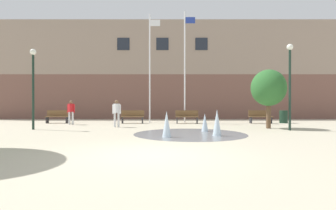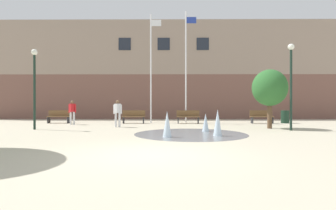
{
  "view_description": "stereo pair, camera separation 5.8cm",
  "coord_description": "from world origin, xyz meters",
  "px_view_note": "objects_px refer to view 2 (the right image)",
  "views": [
    {
      "loc": [
        0.5,
        -7.0,
        1.35
      ],
      "look_at": [
        0.45,
        8.09,
        1.3
      ],
      "focal_mm": 28.0,
      "sensor_mm": 36.0,
      "label": 1
    },
    {
      "loc": [
        0.56,
        -7.0,
        1.35
      ],
      "look_at": [
        0.45,
        8.09,
        1.3
      ],
      "focal_mm": 28.0,
      "sensor_mm": 36.0,
      "label": 2
    }
  ],
  "objects_px": {
    "park_bench_center": "(188,117)",
    "park_bench_left_of_flagpoles": "(59,116)",
    "adult_watching": "(72,110)",
    "flagpole_right": "(186,64)",
    "adult_near_bench": "(118,111)",
    "flagpole_left": "(151,65)",
    "park_bench_under_left_flagpole": "(134,117)",
    "street_tree_near_building": "(270,88)",
    "lamp_post_left_lane": "(34,78)",
    "lamp_post_right_lane": "(291,75)",
    "park_bench_far_right": "(262,117)",
    "trash_can": "(285,117)"
  },
  "relations": [
    {
      "from": "adult_near_bench",
      "to": "adult_watching",
      "type": "height_order",
      "value": "same"
    },
    {
      "from": "park_bench_center",
      "to": "flagpole_right",
      "type": "xyz_separation_m",
      "value": [
        -0.09,
        0.63,
        3.79
      ]
    },
    {
      "from": "park_bench_left_of_flagpoles",
      "to": "park_bench_under_left_flagpole",
      "type": "distance_m",
      "value": 5.35
    },
    {
      "from": "park_bench_far_right",
      "to": "flagpole_right",
      "type": "relative_size",
      "value": 0.2
    },
    {
      "from": "flagpole_right",
      "to": "park_bench_left_of_flagpoles",
      "type": "bearing_deg",
      "value": -177.55
    },
    {
      "from": "park_bench_under_left_flagpole",
      "to": "adult_watching",
      "type": "distance_m",
      "value": 4.09
    },
    {
      "from": "park_bench_under_left_flagpole",
      "to": "adult_watching",
      "type": "xyz_separation_m",
      "value": [
        -3.9,
        -1.13,
        0.45
      ]
    },
    {
      "from": "adult_watching",
      "to": "lamp_post_left_lane",
      "type": "distance_m",
      "value": 3.92
    },
    {
      "from": "lamp_post_left_lane",
      "to": "park_bench_under_left_flagpole",
      "type": "bearing_deg",
      "value": 44.13
    },
    {
      "from": "flagpole_right",
      "to": "park_bench_far_right",
      "type": "bearing_deg",
      "value": -5.67
    },
    {
      "from": "park_bench_far_right",
      "to": "lamp_post_left_lane",
      "type": "xyz_separation_m",
      "value": [
        -13.65,
        -4.56,
        2.28
      ]
    },
    {
      "from": "adult_watching",
      "to": "trash_can",
      "type": "height_order",
      "value": "adult_watching"
    },
    {
      "from": "park_bench_center",
      "to": "flagpole_left",
      "type": "height_order",
      "value": "flagpole_left"
    },
    {
      "from": "park_bench_center",
      "to": "trash_can",
      "type": "xyz_separation_m",
      "value": [
        6.89,
        0.29,
        -0.03
      ]
    },
    {
      "from": "park_bench_left_of_flagpoles",
      "to": "flagpole_left",
      "type": "xyz_separation_m",
      "value": [
        6.54,
        0.39,
        3.69
      ]
    },
    {
      "from": "park_bench_center",
      "to": "park_bench_far_right",
      "type": "height_order",
      "value": "same"
    },
    {
      "from": "adult_watching",
      "to": "flagpole_left",
      "type": "xyz_separation_m",
      "value": [
        5.1,
        1.7,
        3.23
      ]
    },
    {
      "from": "flagpole_left",
      "to": "park_bench_left_of_flagpoles",
      "type": "bearing_deg",
      "value": -176.6
    },
    {
      "from": "lamp_post_right_lane",
      "to": "trash_can",
      "type": "height_order",
      "value": "lamp_post_right_lane"
    },
    {
      "from": "lamp_post_right_lane",
      "to": "street_tree_near_building",
      "type": "xyz_separation_m",
      "value": [
        -0.67,
        1.11,
        -0.61
      ]
    },
    {
      "from": "adult_near_bench",
      "to": "adult_watching",
      "type": "distance_m",
      "value": 3.88
    },
    {
      "from": "adult_watching",
      "to": "flagpole_right",
      "type": "relative_size",
      "value": 0.2
    },
    {
      "from": "flagpole_left",
      "to": "lamp_post_left_lane",
      "type": "xyz_separation_m",
      "value": [
        -5.85,
        -5.08,
        -1.41
      ]
    },
    {
      "from": "park_bench_center",
      "to": "lamp_post_left_lane",
      "type": "height_order",
      "value": "lamp_post_left_lane"
    },
    {
      "from": "park_bench_center",
      "to": "street_tree_near_building",
      "type": "height_order",
      "value": "street_tree_near_building"
    },
    {
      "from": "park_bench_under_left_flagpole",
      "to": "street_tree_near_building",
      "type": "xyz_separation_m",
      "value": [
        8.08,
        -3.82,
        1.77
      ]
    },
    {
      "from": "flagpole_left",
      "to": "flagpole_right",
      "type": "distance_m",
      "value": 2.53
    },
    {
      "from": "park_bench_under_left_flagpole",
      "to": "trash_can",
      "type": "xyz_separation_m",
      "value": [
        10.71,
        0.23,
        -0.03
      ]
    },
    {
      "from": "park_bench_left_of_flagpoles",
      "to": "street_tree_near_building",
      "type": "height_order",
      "value": "street_tree_near_building"
    },
    {
      "from": "lamp_post_left_lane",
      "to": "trash_can",
      "type": "height_order",
      "value": "lamp_post_left_lane"
    },
    {
      "from": "park_bench_left_of_flagpoles",
      "to": "street_tree_near_building",
      "type": "relative_size",
      "value": 0.49
    },
    {
      "from": "park_bench_left_of_flagpoles",
      "to": "flagpole_left",
      "type": "bearing_deg",
      "value": 3.4
    },
    {
      "from": "park_bench_center",
      "to": "park_bench_left_of_flagpoles",
      "type": "bearing_deg",
      "value": 178.51
    },
    {
      "from": "flagpole_right",
      "to": "street_tree_near_building",
      "type": "relative_size",
      "value": 2.46
    },
    {
      "from": "lamp_post_right_lane",
      "to": "park_bench_left_of_flagpoles",
      "type": "bearing_deg",
      "value": 160.06
    },
    {
      "from": "park_bench_under_left_flagpole",
      "to": "trash_can",
      "type": "relative_size",
      "value": 1.78
    },
    {
      "from": "park_bench_left_of_flagpoles",
      "to": "park_bench_under_left_flagpole",
      "type": "bearing_deg",
      "value": -1.92
    },
    {
      "from": "adult_near_bench",
      "to": "flagpole_left",
      "type": "xyz_separation_m",
      "value": [
        1.72,
        3.6,
        3.23
      ]
    },
    {
      "from": "flagpole_left",
      "to": "lamp_post_right_lane",
      "type": "height_order",
      "value": "flagpole_left"
    },
    {
      "from": "flagpole_right",
      "to": "lamp_post_left_lane",
      "type": "height_order",
      "value": "flagpole_right"
    },
    {
      "from": "flagpole_left",
      "to": "flagpole_right",
      "type": "xyz_separation_m",
      "value": [
        2.53,
        0.0,
        0.1
      ]
    },
    {
      "from": "adult_near_bench",
      "to": "flagpole_right",
      "type": "distance_m",
      "value": 6.49
    },
    {
      "from": "park_bench_far_right",
      "to": "lamp_post_right_lane",
      "type": "relative_size",
      "value": 0.36
    },
    {
      "from": "flagpole_left",
      "to": "adult_near_bench",
      "type": "bearing_deg",
      "value": -115.59
    },
    {
      "from": "adult_watching",
      "to": "park_bench_far_right",
      "type": "bearing_deg",
      "value": 131.88
    },
    {
      "from": "adult_watching",
      "to": "flagpole_left",
      "type": "relative_size",
      "value": 0.2
    },
    {
      "from": "park_bench_under_left_flagpole",
      "to": "trash_can",
      "type": "distance_m",
      "value": 10.71
    },
    {
      "from": "lamp_post_left_lane",
      "to": "lamp_post_right_lane",
      "type": "bearing_deg",
      "value": -1.79
    },
    {
      "from": "adult_watching",
      "to": "park_bench_center",
      "type": "bearing_deg",
      "value": 134.57
    },
    {
      "from": "adult_watching",
      "to": "flagpole_right",
      "type": "distance_m",
      "value": 8.5
    }
  ]
}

